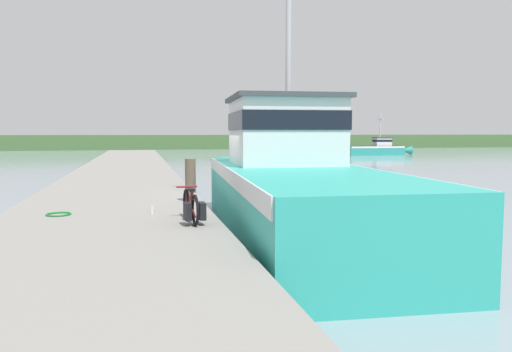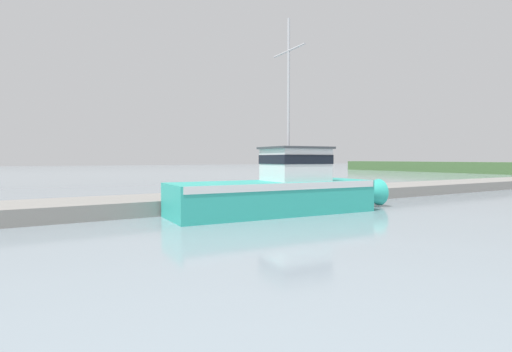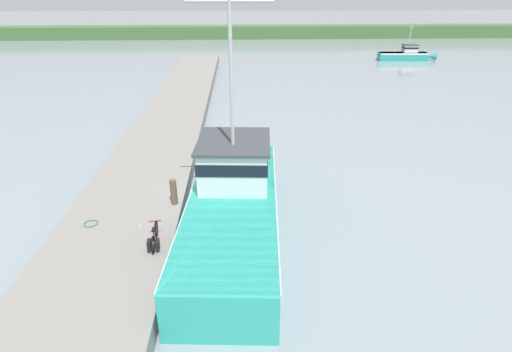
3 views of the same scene
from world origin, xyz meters
TOP-DOWN VIEW (x-y plane):
  - ground_plane at (0.00, 0.00)m, footprint 320.00×320.00m
  - dock_pier at (-3.48, 0.00)m, footprint 4.63×80.00m
  - far_shoreline at (30.00, 65.66)m, footprint 180.00×5.00m
  - fishing_boat_main at (1.03, -1.35)m, footprint 4.10×13.16m
  - boat_white_moored at (24.00, 38.88)m, footprint 7.73×1.92m
  - bicycle_touring at (-1.75, -3.72)m, footprint 0.50×1.63m
  - mooring_post at (-1.48, -0.67)m, footprint 0.28×0.28m
  - hose_coil at (-4.51, -2.14)m, footprint 0.53×0.53m
  - water_bottle_by_bike at (-2.51, -2.54)m, footprint 0.06×0.06m

SIDE VIEW (x-z plane):
  - ground_plane at x=0.00m, z-range 0.00..0.00m
  - dock_pier at x=-3.48m, z-range 0.00..0.78m
  - boat_white_moored at x=24.00m, z-range -1.65..3.21m
  - hose_coil at x=-4.51m, z-range 0.78..0.81m
  - water_bottle_by_bike at x=-2.51m, z-range 0.78..0.96m
  - bicycle_touring at x=-1.75m, z-range 0.75..1.43m
  - far_shoreline at x=30.00m, z-range 0.00..2.23m
  - fishing_boat_main at x=1.03m, z-range -3.87..6.47m
  - mooring_post at x=-1.48m, z-range 0.78..1.90m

